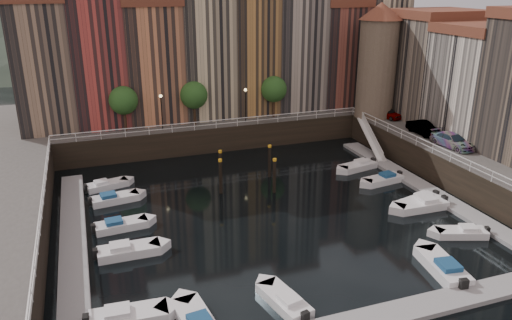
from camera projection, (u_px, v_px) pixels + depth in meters
name	position (u px, v px, depth m)	size (l,w,h in m)	color
ground	(264.00, 208.00, 44.80)	(200.00, 200.00, 0.00)	black
quay_far	(197.00, 119.00, 67.32)	(80.00, 20.00, 3.00)	black
dock_left	(73.00, 241.00, 38.79)	(2.00, 28.00, 0.35)	gray
dock_right	(422.00, 187.00, 48.92)	(2.00, 28.00, 0.35)	gray
mountains	(134.00, 22.00, 140.05)	(145.00, 100.00, 18.00)	#2D382D
far_terrace	(224.00, 49.00, 62.89)	(48.70, 10.30, 17.50)	#866B55
right_terrace	(485.00, 76.00, 53.16)	(9.30, 24.30, 14.00)	#746657
corner_tower	(377.00, 59.00, 60.39)	(5.20, 5.20, 13.80)	#6B5B4C
promenade_trees	(199.00, 95.00, 58.24)	(21.20, 3.20, 5.20)	black
street_lamps	(205.00, 102.00, 57.70)	(10.36, 0.36, 4.18)	black
railings	(246.00, 151.00, 47.83)	(36.08, 34.04, 0.52)	white
gangway	(371.00, 137.00, 58.34)	(2.78, 8.32, 3.73)	white
mooring_pilings	(246.00, 171.00, 48.92)	(6.23, 4.34, 3.78)	black
boat_left_0	(127.00, 317.00, 29.80)	(4.98, 2.06, 1.13)	silver
boat_left_1	(127.00, 251.00, 37.04)	(4.83, 1.76, 1.11)	silver
boat_left_2	(120.00, 225.00, 40.91)	(4.53, 1.98, 1.03)	silver
boat_left_3	(114.00, 199.00, 45.82)	(4.59, 2.20, 1.03)	silver
boat_left_4	(106.00, 185.00, 48.88)	(4.33, 2.41, 0.97)	silver
boat_right_0	(462.00, 232.00, 39.78)	(4.28, 2.73, 0.96)	silver
boat_right_1	(422.00, 205.00, 44.44)	(5.04, 1.94, 1.15)	silver
boat_right_2	(420.00, 202.00, 45.17)	(4.91, 2.77, 1.10)	silver
boat_right_3	(384.00, 179.00, 50.22)	(4.58, 2.21, 1.03)	silver
boat_right_4	(358.00, 166.00, 53.76)	(4.67, 2.49, 1.05)	silver
boat_near_1	(285.00, 301.00, 31.30)	(2.50, 4.62, 1.03)	silver
boat_near_3	(443.00, 267.00, 34.84)	(2.60, 5.33, 1.20)	silver
car_a	(387.00, 114.00, 61.62)	(1.56, 3.88, 1.32)	gray
car_b	(423.00, 129.00, 55.15)	(1.52, 4.37, 1.44)	gray
car_c	(452.00, 141.00, 50.96)	(2.01, 4.94, 1.43)	gray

